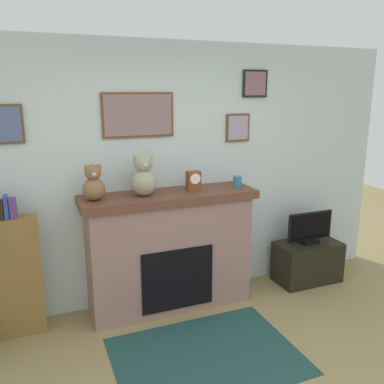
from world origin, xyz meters
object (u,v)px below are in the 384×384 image
mantel_clock (193,181)px  teddy_bear_cream (143,177)px  tv_stand (307,262)px  candle_jar (237,181)px  fireplace (170,250)px  teddy_bear_grey (94,184)px  bookshelf (14,273)px  television (310,228)px

mantel_clock → teddy_bear_cream: (-0.50, 0.00, 0.08)m
tv_stand → candle_jar: 1.36m
tv_stand → fireplace: bearing=177.6°
mantel_clock → tv_stand: bearing=-2.0°
tv_stand → mantel_clock: mantel_clock is taller
fireplace → tv_stand: size_ratio=2.33×
candle_jar → mantel_clock: mantel_clock is taller
teddy_bear_grey → teddy_bear_cream: 0.45m
bookshelf → candle_jar: (2.15, -0.05, 0.65)m
teddy_bear_grey → teddy_bear_cream: bearing=-0.0°
teddy_bear_cream → teddy_bear_grey: bearing=180.0°
tv_stand → candle_jar: bearing=176.9°
bookshelf → television: bearing=-1.9°
bookshelf → teddy_bear_cream: bearing=-2.5°
candle_jar → television: bearing=-3.2°
television → mantel_clock: (-1.39, 0.05, 0.65)m
television → tv_stand: bearing=90.0°
bookshelf → television: bookshelf is taller
candle_jar → bookshelf: bearing=178.7°
fireplace → candle_jar: bearing=-1.4°
candle_jar → mantel_clock: 0.48m
television → candle_jar: size_ratio=5.06×
television → candle_jar: candle_jar is taller
bookshelf → teddy_bear_grey: size_ratio=3.95×
bookshelf → fireplace: bearing=-1.3°
teddy_bear_grey → teddy_bear_cream: size_ratio=0.82×
fireplace → tv_stand: bearing=-2.4°
television → mantel_clock: 1.53m
mantel_clock → bookshelf: bearing=178.2°
mantel_clock → candle_jar: bearing=0.2°
television → candle_jar: bearing=176.8°
mantel_clock → teddy_bear_grey: size_ratio=0.59×
candle_jar → teddy_bear_cream: size_ratio=0.28×
tv_stand → teddy_bear_cream: size_ratio=1.83×
fireplace → candle_jar: size_ratio=15.40×
tv_stand → mantel_clock: bearing=178.0°
television → teddy_bear_cream: teddy_bear_cream is taller
fireplace → teddy_bear_cream: size_ratio=4.26×
fireplace → teddy_bear_cream: teddy_bear_cream is taller
candle_jar → fireplace: bearing=178.6°
fireplace → candle_jar: (0.73, -0.02, 0.64)m
fireplace → candle_jar: candle_jar is taller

